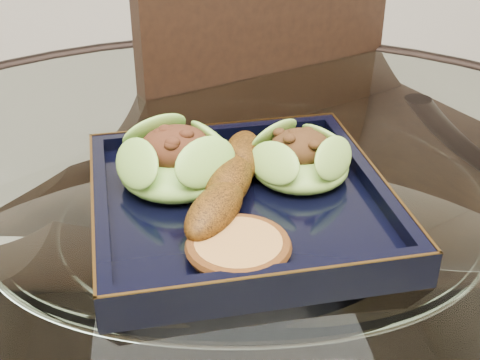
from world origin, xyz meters
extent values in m
cylinder|color=white|center=(0.00, 0.00, 0.76)|extent=(1.10, 1.10, 0.01)
torus|color=black|center=(0.00, 0.00, 0.76)|extent=(1.13, 1.13, 0.02)
cylinder|color=black|center=(0.28, 0.28, 0.38)|extent=(0.04, 0.04, 0.75)
cylinder|color=black|center=(-0.28, 0.28, 0.38)|extent=(0.04, 0.04, 0.75)
cube|color=black|center=(0.17, 0.23, 0.47)|extent=(0.55, 0.55, 0.04)
cube|color=black|center=(0.10, 0.41, 0.74)|extent=(0.38, 0.18, 0.46)
cylinder|color=black|center=(0.27, 0.47, 0.22)|extent=(0.03, 0.03, 0.45)
cube|color=black|center=(0.01, 0.03, 0.77)|extent=(0.29, 0.29, 0.02)
ellipsoid|color=#69A22F|center=(-0.05, 0.07, 0.80)|extent=(0.12, 0.12, 0.04)
ellipsoid|color=#558C28|center=(0.07, 0.06, 0.80)|extent=(0.12, 0.12, 0.03)
ellipsoid|color=#65370A|center=(0.00, 0.03, 0.80)|extent=(0.10, 0.18, 0.03)
cylinder|color=#B2713B|center=(-0.01, -0.06, 0.79)|extent=(0.10, 0.10, 0.01)
camera|label=1|loc=(-0.07, -0.49, 1.11)|focal=50.00mm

